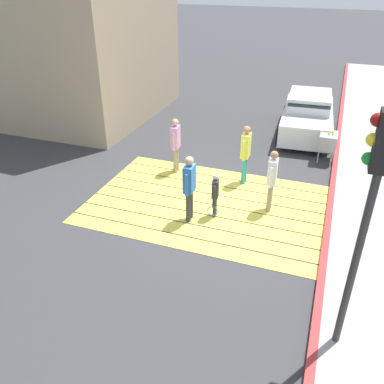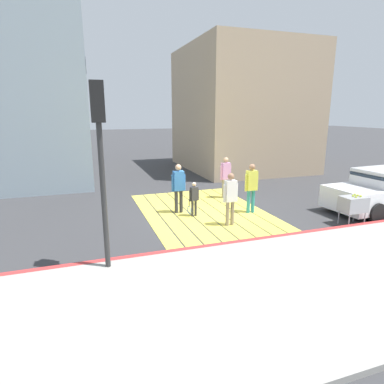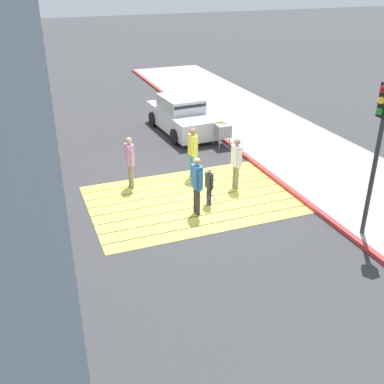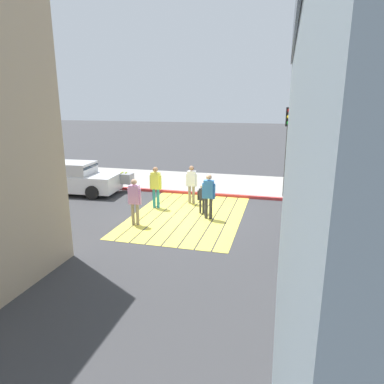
{
  "view_description": "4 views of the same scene",
  "coord_description": "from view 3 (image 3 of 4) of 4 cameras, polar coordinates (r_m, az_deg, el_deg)",
  "views": [
    {
      "loc": [
        -2.89,
        9.14,
        5.82
      ],
      "look_at": [
        0.08,
        0.94,
        0.87
      ],
      "focal_mm": 37.62,
      "sensor_mm": 36.0,
      "label": 1
    },
    {
      "loc": [
        -10.8,
        4.17,
        3.62
      ],
      "look_at": [
        0.14,
        0.4,
        0.76
      ],
      "focal_mm": 30.44,
      "sensor_mm": 36.0,
      "label": 2
    },
    {
      "loc": [
        4.67,
        12.23,
        6.73
      ],
      "look_at": [
        0.31,
        0.88,
        0.73
      ],
      "focal_mm": 43.15,
      "sensor_mm": 36.0,
      "label": 3
    },
    {
      "loc": [
        12.97,
        3.6,
        4.54
      ],
      "look_at": [
        0.67,
        0.37,
        1.19
      ],
      "focal_mm": 32.63,
      "sensor_mm": 36.0,
      "label": 4
    }
  ],
  "objects": [
    {
      "name": "traffic_light_corner",
      "position": [
        12.39,
        22.26,
        6.95
      ],
      "size": [
        0.39,
        0.28,
        4.24
      ],
      "color": "#2D2D2D",
      "rests_on": "ground"
    },
    {
      "name": "pedestrian_teen_behind",
      "position": [
        15.28,
        -7.7,
        4.1
      ],
      "size": [
        0.26,
        0.51,
        1.76
      ],
      "color": "gray",
      "rests_on": "ground"
    },
    {
      "name": "ground_plane",
      "position": [
        14.72,
        -0.1,
        -0.94
      ],
      "size": [
        120.0,
        120.0,
        0.0
      ],
      "primitive_type": "plane",
      "color": "#38383A"
    },
    {
      "name": "pedestrian_child_with_racket",
      "position": [
        14.12,
        2.14,
        0.94
      ],
      "size": [
        0.28,
        0.4,
        1.24
      ],
      "color": "#333338",
      "rests_on": "ground"
    },
    {
      "name": "pedestrian_adult_side",
      "position": [
        13.45,
        0.6,
        1.28
      ],
      "size": [
        0.24,
        0.52,
        1.8
      ],
      "color": "#333338",
      "rests_on": "ground"
    },
    {
      "name": "tennis_ball_cart",
      "position": [
        18.99,
        3.68,
        7.68
      ],
      "size": [
        0.56,
        0.8,
        1.02
      ],
      "color": "#99999E",
      "rests_on": "ground"
    },
    {
      "name": "sidewalk_west",
      "position": [
        17.31,
        17.5,
        2.32
      ],
      "size": [
        4.8,
        40.0,
        0.12
      ],
      "primitive_type": "cube",
      "color": "#9E9B93",
      "rests_on": "ground"
    },
    {
      "name": "crosswalk_stripes",
      "position": [
        14.72,
        -0.1,
        -0.92
      ],
      "size": [
        6.4,
        4.35,
        0.01
      ],
      "color": "#EAD64C",
      "rests_on": "ground"
    },
    {
      "name": "pedestrian_adult_trailing",
      "position": [
        15.15,
        5.5,
        3.96
      ],
      "size": [
        0.24,
        0.51,
        1.74
      ],
      "color": "gray",
      "rests_on": "ground"
    },
    {
      "name": "pedestrian_adult_lead",
      "position": [
        15.87,
        0.1,
        5.32
      ],
      "size": [
        0.24,
        0.53,
        1.82
      ],
      "color": "teal",
      "rests_on": "ground"
    },
    {
      "name": "car_parked_near_curb",
      "position": [
        20.67,
        -1.28,
        9.38
      ],
      "size": [
        2.18,
        4.4,
        1.57
      ],
      "color": "white",
      "rests_on": "ground"
    },
    {
      "name": "curb_painted",
      "position": [
        16.03,
        10.82,
        1.18
      ],
      "size": [
        0.16,
        40.0,
        0.13
      ],
      "primitive_type": "cube",
      "color": "#BC3333",
      "rests_on": "ground"
    }
  ]
}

